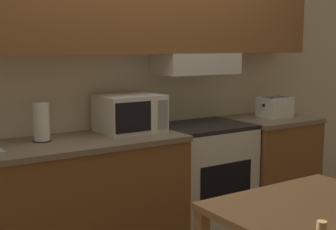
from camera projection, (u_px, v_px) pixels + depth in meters
wall_back at (128, 44)px, 3.40m from camera, size 5.58×0.38×2.55m
lower_counter_main at (50, 213)px, 2.99m from camera, size 1.82×0.61×0.92m
lower_counter_right_stub at (269, 169)px, 4.04m from camera, size 0.69×0.61×0.92m
stove_range at (204, 182)px, 3.68m from camera, size 0.68×0.55×0.92m
microwave at (130, 113)px, 3.30m from camera, size 0.43×0.36×0.26m
toaster at (275, 107)px, 3.96m from camera, size 0.26×0.21×0.17m
paper_towel_roll at (41, 122)px, 2.96m from camera, size 0.12×0.12×0.25m
dining_table at (312, 230)px, 2.27m from camera, size 0.94×0.70×0.76m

